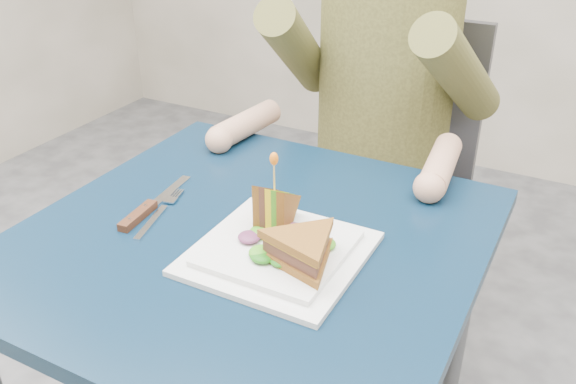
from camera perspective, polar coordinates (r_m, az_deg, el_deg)
The scene contains 12 objects.
table at distance 1.08m, azimuth -3.47°, elevation -7.50°, with size 0.75×0.75×0.73m.
chair at distance 1.72m, azimuth 9.50°, elevation 2.57°, with size 0.42×0.40×0.93m.
diner at distance 1.49m, azimuth 9.18°, elevation 13.86°, with size 0.54×0.59×0.74m.
plate at distance 0.97m, azimuth -0.86°, elevation -5.57°, with size 0.26×0.26×0.02m.
sandwich_flat at distance 0.91m, azimuth 1.40°, elevation -5.39°, with size 0.17×0.17×0.05m.
sandwich_upright at distance 1.00m, azimuth -1.27°, elevation -1.65°, with size 0.08×0.13×0.12m.
fork at distance 1.11m, azimuth -12.04°, elevation -2.03°, with size 0.05×0.18×0.01m.
knife at distance 1.12m, azimuth -13.30°, elevation -1.72°, with size 0.04×0.22×0.02m.
toothpick at distance 0.97m, azimuth -1.31°, elevation 1.63°, with size 0.00×0.00×0.06m, color tan.
toothpick_frill at distance 0.95m, azimuth -1.32°, elevation 3.13°, with size 0.01×0.01×0.02m, color orange.
lettuce_spill at distance 0.97m, azimuth -0.33°, elevation -4.33°, with size 0.15×0.13×0.02m, color #337A14, non-canonical shape.
onion_ring at distance 0.96m, azimuth 0.06°, elevation -4.37°, with size 0.04×0.04×0.01m, color #9E4C7A.
Camera 1 is at (0.47, -0.74, 1.29)m, focal length 38.00 mm.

